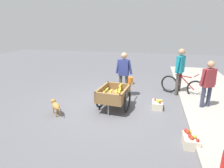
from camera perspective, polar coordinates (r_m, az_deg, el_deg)
The scene contains 10 objects.
ground_plane at distance 6.19m, azimuth -0.28°, elevation -6.29°, with size 24.00×24.00×0.00m, color #56565B.
fruit_cart at distance 5.74m, azimuth 0.48°, elevation -3.51°, with size 1.72×1.00×0.73m.
vendor_person at distance 6.65m, azimuth 3.57°, elevation 3.98°, with size 0.23×0.60×1.59m.
bicycle at distance 7.35m, azimuth 20.36°, elevation -0.60°, with size 0.86×1.48×0.85m.
cyclist_person at distance 7.24m, azimuth 19.81°, elevation 4.71°, with size 0.46×0.35×1.70m.
dog at distance 5.71m, azimuth -16.61°, elevation -6.25°, with size 0.51×0.50×0.40m.
plastic_bucket at distance 8.33m, azimuth 5.47°, elevation 1.03°, with size 0.25×0.25×0.30m, color orange.
apple_crate at distance 6.07m, azimuth 13.51°, elevation -6.02°, with size 0.44×0.32×0.32m.
mixed_fruit_crate at distance 4.55m, azimuth 22.65°, elevation -15.38°, with size 0.44×0.32×0.32m.
bystander_person at distance 6.18m, azimuth 26.97°, elevation 0.60°, with size 0.34×0.50×1.52m.
Camera 1 is at (5.52, 1.28, 2.50)m, focal length 30.36 mm.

